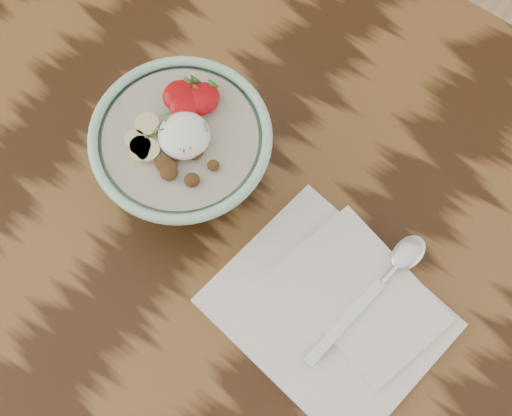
# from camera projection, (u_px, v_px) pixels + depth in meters

# --- Properties ---
(table) EXTENTS (1.60, 0.90, 0.75)m
(table) POSITION_uv_depth(u_px,v_px,m) (192.00, 234.00, 0.92)
(table) COLOR black
(table) RESTS_ON ground
(breakfast_bowl) EXTENTS (0.20, 0.20, 0.13)m
(breakfast_bowl) POSITION_uv_depth(u_px,v_px,m) (184.00, 152.00, 0.79)
(breakfast_bowl) COLOR #9BD1B3
(breakfast_bowl) RESTS_ON table
(napkin) EXTENTS (0.26, 0.23, 0.01)m
(napkin) POSITION_uv_depth(u_px,v_px,m) (335.00, 309.00, 0.79)
(napkin) COLOR white
(napkin) RESTS_ON table
(spoon) EXTENTS (0.05, 0.19, 0.01)m
(spoon) POSITION_uv_depth(u_px,v_px,m) (393.00, 270.00, 0.79)
(spoon) COLOR silver
(spoon) RESTS_ON napkin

